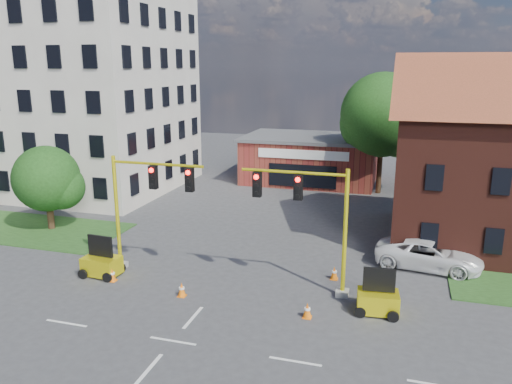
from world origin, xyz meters
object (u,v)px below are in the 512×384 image
at_px(trailer_east, 378,300).
at_px(pickup_white, 429,254).
at_px(trailer_west, 102,264).
at_px(signal_mast_west, 144,201).
at_px(signal_mast_east, 310,215).

distance_m(trailer_east, pickup_white, 6.47).
height_order(trailer_west, pickup_white, trailer_west).
relative_size(signal_mast_west, pickup_white, 1.11).
bearing_deg(pickup_white, trailer_east, 166.77).
bearing_deg(pickup_white, signal_mast_east, 137.92).
relative_size(trailer_west, trailer_east, 1.03).
relative_size(trailer_east, pickup_white, 0.37).
bearing_deg(pickup_white, signal_mast_west, 116.28).
height_order(signal_mast_west, signal_mast_east, same).
bearing_deg(signal_mast_west, pickup_white, 18.32).
bearing_deg(trailer_west, trailer_east, 3.62).
distance_m(signal_mast_west, pickup_white, 15.49).
distance_m(signal_mast_west, signal_mast_east, 8.71).
height_order(signal_mast_west, trailer_west, signal_mast_west).
distance_m(signal_mast_west, trailer_east, 12.56).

